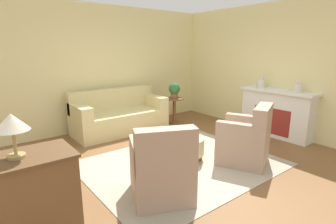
{
  "coord_description": "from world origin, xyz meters",
  "views": [
    {
      "loc": [
        -2.62,
        -2.98,
        1.83
      ],
      "look_at": [
        0.15,
        0.55,
        0.75
      ],
      "focal_mm": 28.0,
      "sensor_mm": 36.0,
      "label": 1
    }
  ],
  "objects_px": {
    "side_table": "(174,107)",
    "couch": "(119,116)",
    "vase_mantel_near": "(261,83)",
    "ottoman_table": "(184,146)",
    "table_lamp": "(12,124)",
    "vase_mantel_far": "(298,88)",
    "armchair_left": "(162,170)",
    "armchair_right": "(247,141)",
    "dresser": "(22,196)",
    "potted_plant_on_side_table": "(174,90)"
  },
  "relations": [
    {
      "from": "couch",
      "to": "potted_plant_on_side_table",
      "type": "height_order",
      "value": "potted_plant_on_side_table"
    },
    {
      "from": "potted_plant_on_side_table",
      "to": "ottoman_table",
      "type": "bearing_deg",
      "value": -125.1
    },
    {
      "from": "armchair_right",
      "to": "vase_mantel_near",
      "type": "relative_size",
      "value": 4.02
    },
    {
      "from": "couch",
      "to": "vase_mantel_far",
      "type": "relative_size",
      "value": 9.11
    },
    {
      "from": "ottoman_table",
      "to": "side_table",
      "type": "bearing_deg",
      "value": 54.9
    },
    {
      "from": "vase_mantel_far",
      "to": "table_lamp",
      "type": "distance_m",
      "value": 4.86
    },
    {
      "from": "ottoman_table",
      "to": "table_lamp",
      "type": "xyz_separation_m",
      "value": [
        -2.46,
        -0.38,
        0.9
      ]
    },
    {
      "from": "ottoman_table",
      "to": "vase_mantel_near",
      "type": "relative_size",
      "value": 2.67
    },
    {
      "from": "armchair_right",
      "to": "vase_mantel_far",
      "type": "bearing_deg",
      "value": 2.4
    },
    {
      "from": "armchair_right",
      "to": "table_lamp",
      "type": "xyz_separation_m",
      "value": [
        -3.18,
        0.32,
        0.78
      ]
    },
    {
      "from": "side_table",
      "to": "dresser",
      "type": "height_order",
      "value": "dresser"
    },
    {
      "from": "ottoman_table",
      "to": "vase_mantel_near",
      "type": "bearing_deg",
      "value": 4.56
    },
    {
      "from": "potted_plant_on_side_table",
      "to": "table_lamp",
      "type": "bearing_deg",
      "value": -149.11
    },
    {
      "from": "couch",
      "to": "ottoman_table",
      "type": "xyz_separation_m",
      "value": [
        0.09,
        -2.13,
        -0.08
      ]
    },
    {
      "from": "ottoman_table",
      "to": "side_table",
      "type": "xyz_separation_m",
      "value": [
        1.32,
        1.88,
        0.16
      ]
    },
    {
      "from": "dresser",
      "to": "table_lamp",
      "type": "bearing_deg",
      "value": 90.0
    },
    {
      "from": "table_lamp",
      "to": "vase_mantel_near",
      "type": "bearing_deg",
      "value": 6.74
    },
    {
      "from": "dresser",
      "to": "vase_mantel_far",
      "type": "height_order",
      "value": "vase_mantel_far"
    },
    {
      "from": "dresser",
      "to": "potted_plant_on_side_table",
      "type": "height_order",
      "value": "potted_plant_on_side_table"
    },
    {
      "from": "couch",
      "to": "vase_mantel_near",
      "type": "bearing_deg",
      "value": -37.92
    },
    {
      "from": "armchair_left",
      "to": "ottoman_table",
      "type": "bearing_deg",
      "value": 35.17
    },
    {
      "from": "armchair_left",
      "to": "vase_mantel_far",
      "type": "height_order",
      "value": "vase_mantel_far"
    },
    {
      "from": "armchair_left",
      "to": "side_table",
      "type": "relative_size",
      "value": 1.52
    },
    {
      "from": "couch",
      "to": "armchair_right",
      "type": "xyz_separation_m",
      "value": [
        0.81,
        -2.82,
        0.04
      ]
    },
    {
      "from": "armchair_left",
      "to": "table_lamp",
      "type": "height_order",
      "value": "table_lamp"
    },
    {
      "from": "side_table",
      "to": "vase_mantel_far",
      "type": "relative_size",
      "value": 2.84
    },
    {
      "from": "dresser",
      "to": "vase_mantel_near",
      "type": "relative_size",
      "value": 4.17
    },
    {
      "from": "vase_mantel_far",
      "to": "vase_mantel_near",
      "type": "bearing_deg",
      "value": 90.0
    },
    {
      "from": "table_lamp",
      "to": "vase_mantel_far",
      "type": "bearing_deg",
      "value": -2.89
    },
    {
      "from": "ottoman_table",
      "to": "vase_mantel_far",
      "type": "height_order",
      "value": "vase_mantel_far"
    },
    {
      "from": "armchair_left",
      "to": "armchair_right",
      "type": "height_order",
      "value": "same"
    },
    {
      "from": "armchair_left",
      "to": "potted_plant_on_side_table",
      "type": "bearing_deg",
      "value": 48.11
    },
    {
      "from": "vase_mantel_near",
      "to": "potted_plant_on_side_table",
      "type": "relative_size",
      "value": 0.64
    },
    {
      "from": "ottoman_table",
      "to": "side_table",
      "type": "distance_m",
      "value": 2.3
    },
    {
      "from": "dresser",
      "to": "vase_mantel_near",
      "type": "xyz_separation_m",
      "value": [
        4.86,
        0.57,
        0.66
      ]
    },
    {
      "from": "couch",
      "to": "ottoman_table",
      "type": "relative_size",
      "value": 3.17
    },
    {
      "from": "vase_mantel_far",
      "to": "potted_plant_on_side_table",
      "type": "height_order",
      "value": "vase_mantel_far"
    },
    {
      "from": "armchair_left",
      "to": "armchair_right",
      "type": "relative_size",
      "value": 1.0
    },
    {
      "from": "vase_mantel_near",
      "to": "table_lamp",
      "type": "relative_size",
      "value": 0.57
    },
    {
      "from": "couch",
      "to": "armchair_left",
      "type": "distance_m",
      "value": 2.97
    },
    {
      "from": "vase_mantel_far",
      "to": "table_lamp",
      "type": "xyz_separation_m",
      "value": [
        -4.86,
        0.25,
        0.07
      ]
    },
    {
      "from": "side_table",
      "to": "couch",
      "type": "bearing_deg",
      "value": 170.02
    },
    {
      "from": "armchair_left",
      "to": "potted_plant_on_side_table",
      "type": "relative_size",
      "value": 2.55
    },
    {
      "from": "armchair_right",
      "to": "dresser",
      "type": "bearing_deg",
      "value": 174.34
    },
    {
      "from": "armchair_left",
      "to": "dresser",
      "type": "relative_size",
      "value": 0.96
    },
    {
      "from": "armchair_left",
      "to": "vase_mantel_near",
      "type": "height_order",
      "value": "vase_mantel_near"
    },
    {
      "from": "ottoman_table",
      "to": "dresser",
      "type": "distance_m",
      "value": 2.5
    },
    {
      "from": "dresser",
      "to": "couch",
      "type": "bearing_deg",
      "value": 46.58
    },
    {
      "from": "armchair_right",
      "to": "potted_plant_on_side_table",
      "type": "height_order",
      "value": "potted_plant_on_side_table"
    },
    {
      "from": "vase_mantel_near",
      "to": "vase_mantel_far",
      "type": "bearing_deg",
      "value": -90.0
    }
  ]
}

